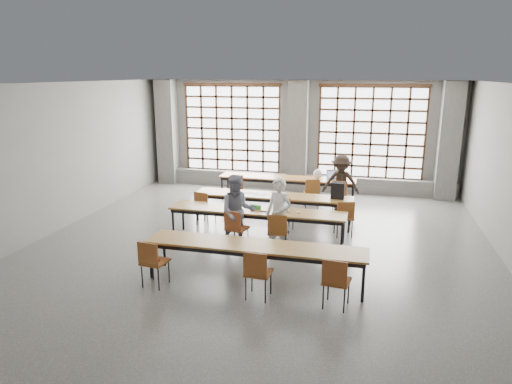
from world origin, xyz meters
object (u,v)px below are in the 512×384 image
at_px(desk_row_c, 257,213).
at_px(chair_front_right, 278,229).
at_px(chair_front_left, 235,226).
at_px(green_box, 256,207).
at_px(mouse, 299,212).
at_px(backpack, 338,191).
at_px(chair_mid_right, 344,215).
at_px(chair_near_mid, 257,270).
at_px(plastic_bag, 318,174).
at_px(student_male, 279,215).
at_px(phone, 264,211).
at_px(chair_back_right, 340,192).
at_px(laptop_back, 333,177).
at_px(chair_back_mid, 312,191).
at_px(chair_back_left, 236,186).
at_px(desk_row_a, 287,180).
at_px(desk_row_b, 273,197).
at_px(desk_row_d, 255,248).
at_px(chair_near_right, 336,278).
at_px(chair_mid_left, 204,205).
at_px(laptop_front, 281,207).
at_px(student_female, 238,212).
at_px(student_back, 341,183).
at_px(red_pouch, 155,259).
at_px(chair_mid_centre, 283,210).
at_px(chair_near_left, 152,259).

xyz_separation_m(desk_row_c, chair_front_right, (0.61, -0.63, -0.13)).
bearing_deg(chair_front_left, green_box, 69.16).
distance_m(mouse, backpack, 1.61).
height_order(chair_mid_right, chair_near_mid, same).
distance_m(chair_front_right, plastic_bag, 4.11).
distance_m(chair_front_right, student_male, 0.30).
bearing_deg(phone, chair_back_right, 62.67).
height_order(laptop_back, green_box, laptop_back).
distance_m(chair_back_mid, plastic_bag, 0.76).
xyz_separation_m(mouse, plastic_bag, (0.02, 3.47, 0.12)).
xyz_separation_m(student_male, plastic_bag, (0.37, 3.95, 0.07)).
bearing_deg(student_male, chair_back_left, 140.08).
distance_m(desk_row_a, desk_row_b, 2.05).
xyz_separation_m(desk_row_d, chair_near_right, (1.49, -0.63, -0.13)).
distance_m(chair_back_left, backpack, 3.31).
distance_m(desk_row_d, chair_front_right, 1.48).
bearing_deg(chair_back_right, chair_front_left, -120.27).
xyz_separation_m(chair_front_right, student_male, (-0.01, 0.13, 0.27)).
distance_m(chair_near_mid, backpack, 4.26).
bearing_deg(chair_front_left, student_male, 7.86).
relative_size(desk_row_a, chair_mid_left, 4.55).
bearing_deg(chair_mid_right, chair_near_mid, -109.56).
bearing_deg(green_box, laptop_front, 2.77).
relative_size(student_female, backpack, 4.05).
distance_m(chair_near_right, student_back, 5.64).
xyz_separation_m(student_female, mouse, (1.25, 0.48, -0.06)).
xyz_separation_m(mouse, backpack, (0.73, 1.42, 0.18)).
relative_size(chair_front_right, backpack, 2.20).
bearing_deg(laptop_front, chair_near_right, -63.08).
relative_size(laptop_back, red_pouch, 2.13).
relative_size(chair_front_right, chair_near_mid, 1.00).
xyz_separation_m(chair_mid_centre, phone, (-0.29, -0.82, 0.20)).
xyz_separation_m(desk_row_b, plastic_bag, (0.89, 2.10, 0.21)).
height_order(chair_mid_left, backpack, backpack).
xyz_separation_m(desk_row_a, student_back, (1.60, -0.50, 0.11)).
relative_size(mouse, backpack, 0.24).
bearing_deg(chair_mid_right, chair_near_left, -132.24).
relative_size(chair_back_left, backpack, 2.20).
xyz_separation_m(chair_back_left, chair_front_right, (1.91, -3.40, 0.00)).
distance_m(chair_back_mid, chair_mid_right, 2.29).
distance_m(desk_row_c, chair_near_right, 3.36).
distance_m(chair_back_right, student_male, 3.45).
relative_size(desk_row_a, chair_front_right, 4.55).
bearing_deg(chair_mid_left, chair_back_left, 83.59).
relative_size(desk_row_d, red_pouch, 20.00).
xyz_separation_m(laptop_front, plastic_bag, (0.43, 3.34, 0.08)).
distance_m(chair_mid_right, student_back, 2.20).
height_order(chair_near_right, backpack, backpack).
bearing_deg(plastic_bag, chair_back_right, -44.36).
relative_size(chair_mid_left, backpack, 2.20).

